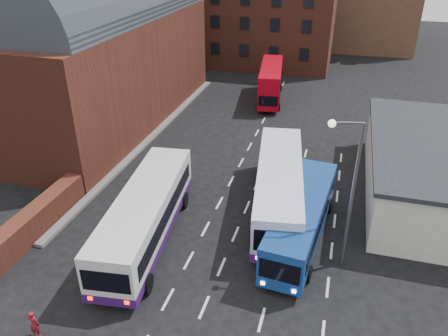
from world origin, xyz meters
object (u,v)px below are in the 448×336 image
(bus_blue, at_px, (302,217))
(bus_white_inbound, at_px, (279,185))
(street_lamp, at_px, (348,183))
(pedestrian_red, at_px, (34,324))
(bus_red_double, at_px, (271,82))
(pedestrian_beige, at_px, (88,284))
(bus_white_outbound, at_px, (146,213))

(bus_blue, bearing_deg, bus_white_inbound, -51.39)
(street_lamp, bearing_deg, pedestrian_red, -145.66)
(bus_red_double, xyz_separation_m, pedestrian_beige, (-3.53, -32.70, -1.28))
(street_lamp, bearing_deg, bus_red_double, 108.40)
(bus_red_double, xyz_separation_m, street_lamp, (8.82, -26.53, 3.27))
(bus_white_outbound, distance_m, street_lamp, 11.95)
(bus_white_outbound, relative_size, bus_red_double, 1.24)
(bus_white_outbound, xyz_separation_m, bus_blue, (9.12, 2.53, -0.26))
(bus_white_outbound, relative_size, bus_blue, 1.16)
(street_lamp, bearing_deg, bus_white_inbound, 132.94)
(bus_white_outbound, bearing_deg, street_lamp, -2.38)
(bus_white_inbound, distance_m, bus_red_double, 22.50)
(bus_white_outbound, height_order, street_lamp, street_lamp)
(bus_white_outbound, relative_size, street_lamp, 1.41)
(bus_red_double, bearing_deg, bus_blue, 96.91)
(bus_blue, height_order, pedestrian_beige, bus_blue)
(pedestrian_red, xyz_separation_m, pedestrian_beige, (1.05, 2.99, 0.05))
(bus_white_outbound, relative_size, pedestrian_beige, 7.60)
(pedestrian_red, bearing_deg, street_lamp, -144.49)
(bus_white_outbound, distance_m, bus_red_double, 27.55)
(bus_white_outbound, relative_size, pedestrian_red, 8.09)
(bus_white_inbound, height_order, pedestrian_red, bus_white_inbound)
(pedestrian_beige, bearing_deg, street_lamp, -144.85)
(bus_red_double, xyz_separation_m, pedestrian_red, (-4.58, -35.69, -1.33))
(bus_red_double, distance_m, street_lamp, 28.15)
(bus_white_inbound, height_order, bus_red_double, bus_red_double)
(bus_white_outbound, xyz_separation_m, pedestrian_red, (-1.99, -8.26, -1.21))
(bus_red_double, bearing_deg, pedestrian_red, 74.91)
(pedestrian_beige, bearing_deg, bus_red_double, -87.56)
(bus_white_outbound, distance_m, bus_white_inbound, 9.03)
(pedestrian_red, height_order, pedestrian_beige, pedestrian_beige)
(bus_white_inbound, distance_m, street_lamp, 7.00)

